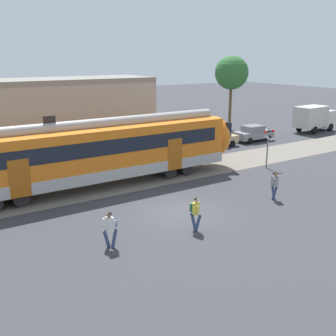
# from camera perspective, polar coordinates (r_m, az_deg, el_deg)

# --- Properties ---
(ground_plane) EXTENTS (160.00, 160.00, 0.00)m
(ground_plane) POSITION_cam_1_polar(r_m,az_deg,el_deg) (21.00, 1.79, -6.51)
(ground_plane) COLOR #38383D
(pedestrian_white) EXTENTS (0.68, 0.54, 1.67)m
(pedestrian_white) POSITION_cam_1_polar(r_m,az_deg,el_deg) (17.19, -8.37, -8.38)
(pedestrian_white) COLOR navy
(pedestrian_white) RESTS_ON ground
(pedestrian_yellow) EXTENTS (0.51, 0.71, 1.67)m
(pedestrian_yellow) POSITION_cam_1_polar(r_m,az_deg,el_deg) (18.65, 3.99, -6.23)
(pedestrian_yellow) COLOR navy
(pedestrian_yellow) RESTS_ON ground
(pedestrian_grey) EXTENTS (0.53, 0.63, 1.67)m
(pedestrian_grey) POSITION_cam_1_polar(r_m,az_deg,el_deg) (23.38, 15.21, -2.19)
(pedestrian_grey) COLOR navy
(pedestrian_grey) RESTS_ON ground
(parked_car_tan) EXTENTS (4.06, 1.87, 1.54)m
(parked_car_tan) POSITION_cam_1_polar(r_m,az_deg,el_deg) (36.15, 6.99, 4.29)
(parked_car_tan) COLOR tan
(parked_car_tan) RESTS_ON ground
(parked_car_grey) EXTENTS (4.00, 1.76, 1.54)m
(parked_car_grey) POSITION_cam_1_polar(r_m,az_deg,el_deg) (39.22, 12.31, 4.96)
(parked_car_grey) COLOR gray
(parked_car_grey) RESTS_ON ground
(box_truck) EXTENTS (5.35, 2.35, 2.82)m
(box_truck) POSITION_cam_1_polar(r_m,az_deg,el_deg) (45.96, 20.49, 6.90)
(box_truck) COLOR beige
(box_truck) RESTS_ON ground
(crossing_signal) EXTENTS (0.96, 0.22, 3.00)m
(crossing_signal) POSITION_cam_1_polar(r_m,az_deg,el_deg) (29.67, 14.33, 3.77)
(crossing_signal) COLOR gray
(crossing_signal) RESTS_ON ground
(background_building) EXTENTS (19.61, 5.00, 9.20)m
(background_building) POSITION_cam_1_polar(r_m,az_deg,el_deg) (31.00, -20.04, 6.07)
(background_building) COLOR gray
(background_building) RESTS_ON ground
(street_tree_right) EXTENTS (3.65, 3.65, 8.09)m
(street_tree_right) POSITION_cam_1_polar(r_m,az_deg,el_deg) (44.46, 9.21, 13.46)
(street_tree_right) COLOR brown
(street_tree_right) RESTS_ON ground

